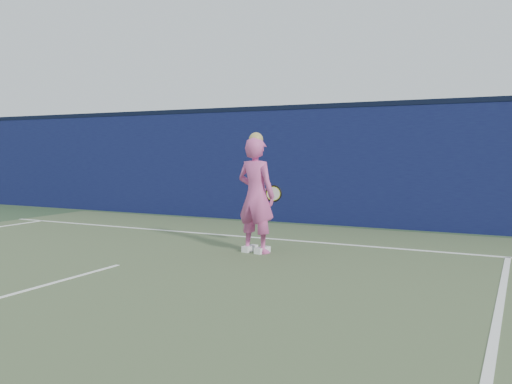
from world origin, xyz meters
The scene contains 6 objects.
ground centered at (0.00, 0.00, 0.00)m, with size 80.00×80.00×0.00m, color #33492D.
backstop_wall centered at (0.00, 6.50, 1.25)m, with size 24.00×0.40×2.50m, color #0D103C.
wall_cap centered at (0.00, 6.50, 2.55)m, with size 24.00×0.42×0.10m, color black.
player centered at (1.27, 2.73, 0.90)m, with size 0.71×0.53×1.87m.
racket centered at (1.33, 3.18, 0.89)m, with size 0.53×0.12×0.28m.
court_lines centered at (0.00, -0.33, 0.01)m, with size 11.00×12.04×0.01m.
Camera 1 is at (4.99, -4.74, 1.57)m, focal length 38.00 mm.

